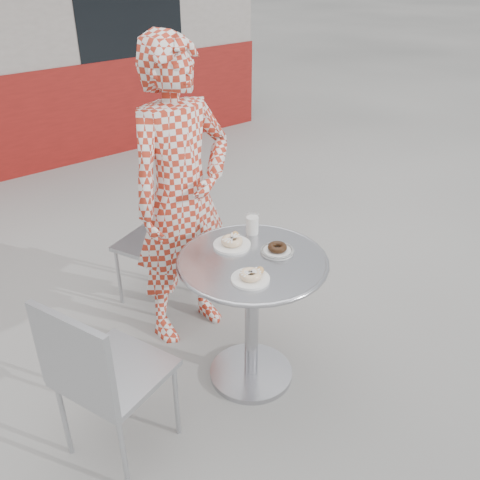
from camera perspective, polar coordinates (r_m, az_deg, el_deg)
ground at (r=3.06m, az=0.30°, el=-14.21°), size 60.00×60.00×0.00m
bistro_table at (r=2.70m, az=1.30°, el=-5.39°), size 0.75×0.75×0.76m
chair_far at (r=3.53m, az=-8.90°, el=-2.69°), size 0.52×0.52×0.82m
chair_left at (r=2.60m, az=-12.87°, el=-16.62°), size 0.54×0.54×0.88m
seated_person at (r=2.96m, az=-6.23°, el=4.54°), size 0.66×0.45×1.74m
plate_far at (r=2.70m, az=-0.85°, el=-0.23°), size 0.19×0.19×0.05m
plate_near at (r=2.44m, az=1.18°, el=-3.89°), size 0.18×0.18×0.05m
plate_checker at (r=2.66m, az=3.99°, el=-1.02°), size 0.17×0.17×0.04m
milk_cup at (r=2.80m, az=1.33°, el=1.69°), size 0.07×0.07×0.11m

